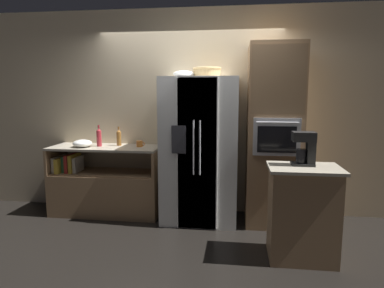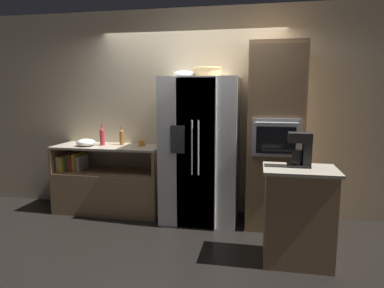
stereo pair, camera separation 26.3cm
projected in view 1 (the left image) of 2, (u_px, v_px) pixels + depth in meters
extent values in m
plane|color=black|center=(185.00, 220.00, 4.55)|extent=(20.00, 20.00, 0.00)
cube|color=beige|center=(190.00, 112.00, 4.78)|extent=(12.00, 0.06, 2.80)
cube|color=#93704C|center=(107.00, 193.00, 4.77)|extent=(1.49, 0.59, 0.57)
cube|color=#93704C|center=(107.00, 172.00, 4.73)|extent=(1.43, 0.54, 0.02)
cube|color=#93704C|center=(56.00, 159.00, 4.80)|extent=(0.04, 0.59, 0.34)
cube|color=#93704C|center=(158.00, 162.00, 4.61)|extent=(0.04, 0.59, 0.34)
cube|color=#ADA38E|center=(106.00, 148.00, 4.67)|extent=(1.49, 0.59, 0.03)
cube|color=silver|center=(60.00, 163.00, 4.77)|extent=(0.05, 0.37, 0.21)
cube|color=gold|center=(64.00, 164.00, 4.76)|extent=(0.05, 0.44, 0.20)
cube|color=#337A4C|center=(68.00, 163.00, 4.75)|extent=(0.05, 0.27, 0.22)
cube|color=#B72D28|center=(71.00, 163.00, 4.74)|extent=(0.05, 0.33, 0.24)
cube|color=gold|center=(75.00, 163.00, 4.74)|extent=(0.05, 0.32, 0.24)
cube|color=silver|center=(78.00, 164.00, 4.73)|extent=(0.04, 0.27, 0.20)
cube|color=silver|center=(200.00, 150.00, 4.44)|extent=(0.96, 0.72, 1.87)
cube|color=silver|center=(196.00, 155.00, 4.08)|extent=(0.48, 0.02, 1.83)
cube|color=silver|center=(197.00, 155.00, 4.08)|extent=(0.48, 0.02, 1.83)
cylinder|color=#B2B2B7|center=(193.00, 148.00, 4.04)|extent=(0.02, 0.02, 0.65)
cylinder|color=#B2B2B7|center=(200.00, 148.00, 4.03)|extent=(0.02, 0.02, 0.65)
cube|color=#2D2D33|center=(179.00, 140.00, 4.07)|extent=(0.17, 0.01, 0.34)
cube|color=#93704C|center=(273.00, 136.00, 4.32)|extent=(0.66, 0.67, 2.26)
cube|color=#ADADB2|center=(277.00, 137.00, 3.97)|extent=(0.54, 0.04, 0.44)
cube|color=black|center=(277.00, 140.00, 3.95)|extent=(0.44, 0.01, 0.31)
cylinder|color=#B2B2B7|center=(278.00, 123.00, 3.90)|extent=(0.48, 0.02, 0.02)
cube|color=olive|center=(279.00, 79.00, 3.88)|extent=(0.62, 0.01, 0.79)
cube|color=#93704C|center=(302.00, 215.00, 3.43)|extent=(0.65, 0.48, 0.92)
cube|color=#ADA38E|center=(305.00, 168.00, 3.36)|extent=(0.70, 0.52, 0.03)
cylinder|color=tan|center=(207.00, 73.00, 4.34)|extent=(0.34, 0.34, 0.11)
torus|color=tan|center=(207.00, 69.00, 4.33)|extent=(0.36, 0.36, 0.03)
ellipsoid|color=white|center=(184.00, 74.00, 4.33)|extent=(0.28, 0.28, 0.08)
cylinder|color=brown|center=(119.00, 139.00, 4.74)|extent=(0.06, 0.06, 0.19)
cone|color=brown|center=(119.00, 131.00, 4.72)|extent=(0.06, 0.06, 0.04)
cylinder|color=brown|center=(119.00, 128.00, 4.72)|extent=(0.02, 0.02, 0.04)
cylinder|color=maroon|center=(99.00, 139.00, 4.67)|extent=(0.07, 0.07, 0.21)
cone|color=maroon|center=(99.00, 130.00, 4.65)|extent=(0.07, 0.07, 0.04)
cylinder|color=maroon|center=(99.00, 127.00, 4.65)|extent=(0.02, 0.02, 0.04)
cylinder|color=orange|center=(140.00, 144.00, 4.64)|extent=(0.09, 0.09, 0.08)
torus|color=orange|center=(143.00, 144.00, 4.63)|extent=(0.06, 0.01, 0.06)
ellipsoid|color=white|center=(82.00, 143.00, 4.61)|extent=(0.26, 0.26, 0.10)
cube|color=black|center=(303.00, 164.00, 3.42)|extent=(0.22, 0.17, 0.02)
cylinder|color=black|center=(301.00, 156.00, 3.41)|extent=(0.10, 0.10, 0.14)
cube|color=black|center=(311.00, 149.00, 3.39)|extent=(0.08, 0.14, 0.34)
cube|color=black|center=(304.00, 137.00, 3.38)|extent=(0.22, 0.17, 0.09)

